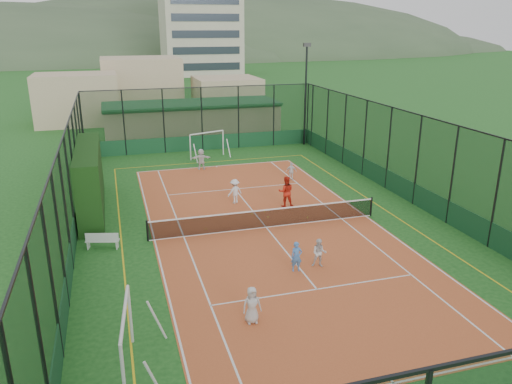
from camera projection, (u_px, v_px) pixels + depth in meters
ground at (266, 228)px, 24.81m from camera, size 300.00×300.00×0.00m
court_slab at (266, 227)px, 24.81m from camera, size 11.17×23.97×0.01m
tennis_net at (266, 218)px, 24.64m from camera, size 11.67×0.12×1.06m
perimeter_fence at (267, 180)px, 24.01m from camera, size 18.12×34.12×5.00m
floodlight_ne at (305, 95)px, 40.91m from camera, size 0.60×0.26×8.25m
clubhouse at (192, 120)px, 44.32m from camera, size 15.20×7.20×3.15m
distant_hills at (127, 57)px, 161.27m from camera, size 200.00×60.00×24.00m
hedge_left at (90, 179)px, 26.62m from camera, size 1.20×7.97×3.49m
white_bench at (102, 240)px, 22.36m from camera, size 1.53×0.78×0.83m
futsal_goal_near at (127, 343)px, 14.14m from camera, size 3.17×1.22×1.99m
futsal_goal_far at (207, 145)px, 37.73m from camera, size 3.08×1.80×1.91m
child_near_left at (252, 305)px, 16.68m from camera, size 0.65×0.43×1.31m
child_near_mid at (297, 257)px, 20.23m from camera, size 0.49×0.36×1.26m
child_near_right at (319, 253)px, 20.59m from camera, size 0.73×0.67×1.23m
child_far_left at (235, 191)px, 27.99m from camera, size 1.03×0.80×1.40m
child_far_right at (291, 171)px, 32.22m from camera, size 0.75×0.53×1.18m
child_far_back at (201, 159)px, 34.65m from camera, size 1.38×0.54×1.46m
coach at (286, 192)px, 27.41m from camera, size 0.98×0.85×1.74m
tennis_balls at (260, 218)px, 25.99m from camera, size 5.46×1.52×0.07m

